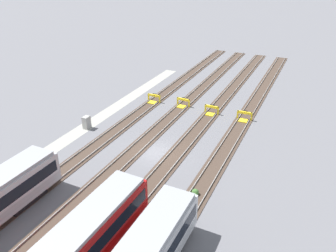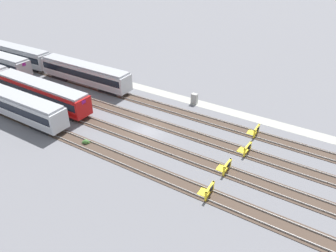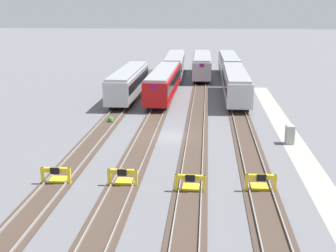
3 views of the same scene
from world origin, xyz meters
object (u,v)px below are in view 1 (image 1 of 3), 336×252
(bumper_stop_near_inner_track, at_px, (183,103))
(weed_clump, at_px, (195,193))
(bumper_stop_nearest_track, at_px, (153,99))
(bumper_stop_far_inner_track, at_px, (244,117))
(bumper_stop_middle_track, at_px, (211,111))
(electrical_cabinet, at_px, (87,122))

(bumper_stop_near_inner_track, bearing_deg, weed_clump, 26.68)
(bumper_stop_nearest_track, xyz_separation_m, weed_clump, (17.03, 13.25, -0.27))
(bumper_stop_nearest_track, xyz_separation_m, bumper_stop_far_inner_track, (0.16, 13.45, 0.00))
(bumper_stop_near_inner_track, bearing_deg, bumper_stop_far_inner_track, 86.06)
(bumper_stop_far_inner_track, bearing_deg, bumper_stop_middle_track, -89.36)
(bumper_stop_middle_track, xyz_separation_m, bumper_stop_far_inner_track, (-0.05, 4.49, 0.00))
(bumper_stop_middle_track, bearing_deg, bumper_stop_far_inner_track, 90.64)
(bumper_stop_near_inner_track, height_order, bumper_stop_middle_track, same)
(bumper_stop_far_inner_track, height_order, electrical_cabinet, electrical_cabinet)
(bumper_stop_near_inner_track, height_order, bumper_stop_far_inner_track, same)
(electrical_cabinet, bearing_deg, bumper_stop_far_inner_track, 121.90)
(bumper_stop_near_inner_track, height_order, weed_clump, bumper_stop_near_inner_track)
(bumper_stop_near_inner_track, bearing_deg, electrical_cabinet, -35.76)
(bumper_stop_middle_track, relative_size, electrical_cabinet, 1.25)
(weed_clump, bearing_deg, bumper_stop_near_inner_track, -153.32)
(bumper_stop_far_inner_track, relative_size, electrical_cabinet, 1.26)
(electrical_cabinet, bearing_deg, weed_clump, 69.77)
(bumper_stop_nearest_track, bearing_deg, bumper_stop_far_inner_track, 89.31)
(bumper_stop_middle_track, xyz_separation_m, electrical_cabinet, (10.59, -12.60, 0.29))
(bumper_stop_middle_track, relative_size, weed_clump, 2.17)
(bumper_stop_far_inner_track, bearing_deg, bumper_stop_near_inner_track, -93.94)
(bumper_stop_nearest_track, bearing_deg, weed_clump, 37.89)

